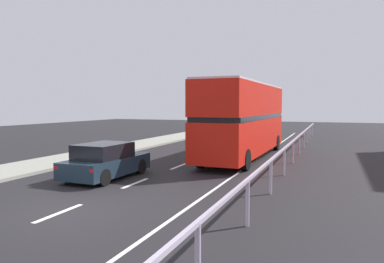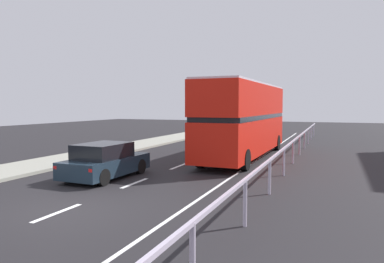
% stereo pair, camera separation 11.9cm
% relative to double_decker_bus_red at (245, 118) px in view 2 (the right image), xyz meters
% --- Properties ---
extents(ground_plane, '(75.26, 120.00, 0.10)m').
position_rel_double_decker_bus_red_xyz_m(ground_plane, '(-2.30, -11.91, -2.31)').
color(ground_plane, black).
extents(lane_paint_markings, '(3.28, 46.00, 0.01)m').
position_rel_double_decker_bus_red_xyz_m(lane_paint_markings, '(-0.34, -3.38, -2.26)').
color(lane_paint_markings, silver).
rests_on(lane_paint_markings, ground).
extents(bridge_side_railing, '(0.10, 42.00, 1.21)m').
position_rel_double_decker_bus_red_xyz_m(bridge_side_railing, '(2.82, -2.91, -1.30)').
color(bridge_side_railing, '#B8ABC1').
rests_on(bridge_side_railing, ground).
extents(double_decker_bus_red, '(2.68, 11.40, 4.22)m').
position_rel_double_decker_bus_red_xyz_m(double_decker_bus_red, '(0.00, 0.00, 0.00)').
color(double_decker_bus_red, red).
rests_on(double_decker_bus_red, ground).
extents(hatchback_car_near, '(1.96, 4.06, 1.45)m').
position_rel_double_decker_bus_red_xyz_m(hatchback_car_near, '(-3.95, -7.87, -1.58)').
color(hatchback_car_near, '#1B2A37').
rests_on(hatchback_car_near, ground).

